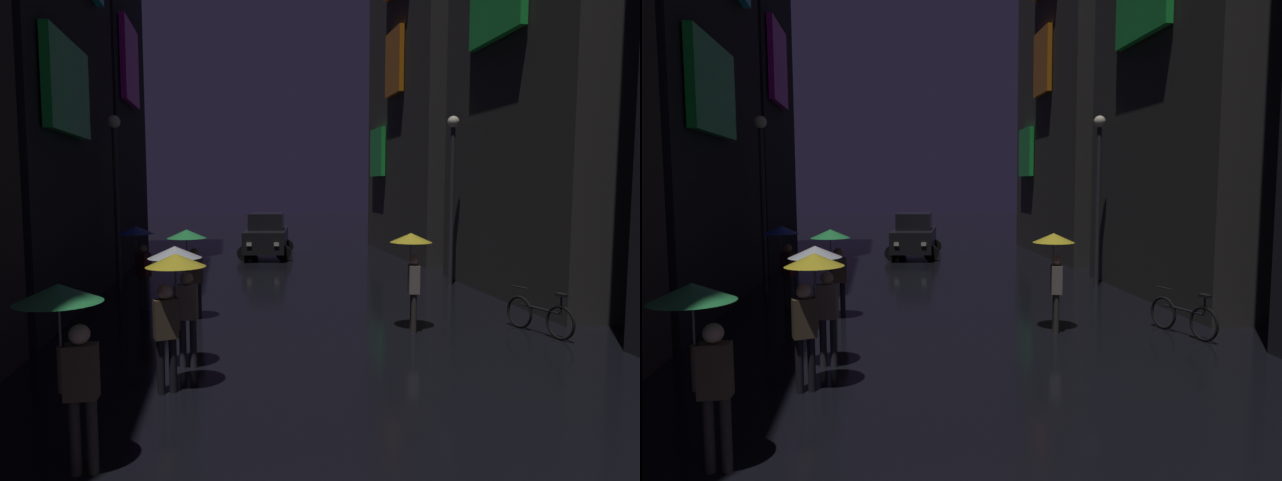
{
  "view_description": "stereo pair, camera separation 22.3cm",
  "coord_description": "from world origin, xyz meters",
  "views": [
    {
      "loc": [
        -1.91,
        -2.3,
        3.15
      ],
      "look_at": [
        0.0,
        9.28,
        2.0
      ],
      "focal_mm": 32.0,
      "sensor_mm": 36.0,
      "label": 1
    },
    {
      "loc": [
        -1.69,
        -2.34,
        3.15
      ],
      "look_at": [
        0.0,
        9.28,
        2.0
      ],
      "focal_mm": 32.0,
      "sensor_mm": 36.0,
      "label": 2
    }
  ],
  "objects": [
    {
      "name": "pedestrian_foreground_left_clear",
      "position": [
        -2.72,
        7.52,
        1.67
      ],
      "size": [
        0.9,
        0.9,
        2.12
      ],
      "color": "#2D2D38",
      "rests_on": "ground"
    },
    {
      "name": "pedestrian_midstreet_centre_green",
      "position": [
        -3.6,
        3.95,
        1.67
      ],
      "size": [
        0.9,
        0.9,
        2.12
      ],
      "color": "#38332D",
      "rests_on": "ground"
    },
    {
      "name": "building_right_far",
      "position": [
        7.48,
        22.49,
        9.84
      ],
      "size": [
        4.25,
        8.98,
        19.66
      ],
      "color": "#33302D",
      "rests_on": "ground"
    },
    {
      "name": "pedestrian_far_right_green",
      "position": [
        -2.77,
        11.17,
        1.67
      ],
      "size": [
        0.9,
        0.9,
        2.12
      ],
      "color": "black",
      "rests_on": "ground"
    },
    {
      "name": "pedestrian_foreground_right_blue",
      "position": [
        -4.1,
        12.45,
        1.67
      ],
      "size": [
        0.9,
        0.9,
        2.12
      ],
      "color": "#2D2D38",
      "rests_on": "ground"
    },
    {
      "name": "pedestrian_midstreet_left_yellow",
      "position": [
        2.0,
        9.32,
        1.67
      ],
      "size": [
        0.9,
        0.9,
        2.12
      ],
      "color": "#38332D",
      "rests_on": "ground"
    },
    {
      "name": "streetlamp_right_far",
      "position": [
        5.0,
        14.48,
        3.3
      ],
      "size": [
        0.36,
        0.36,
        5.25
      ],
      "color": "#2D2D33",
      "rests_on": "ground"
    },
    {
      "name": "streetlamp_left_far",
      "position": [
        -5.0,
        14.74,
        3.23
      ],
      "size": [
        0.36,
        0.36,
        5.1
      ],
      "color": "#2D2D33",
      "rests_on": "ground"
    },
    {
      "name": "bicycle_parked_at_storefront",
      "position": [
        4.6,
        8.61,
        0.39
      ],
      "size": [
        0.59,
        1.76,
        0.96
      ],
      "color": "black",
      "rests_on": "ground"
    },
    {
      "name": "pedestrian_near_crossing_yellow",
      "position": [
        -2.72,
        6.41,
        1.67
      ],
      "size": [
        0.9,
        0.9,
        2.12
      ],
      "color": "black",
      "rests_on": "ground"
    },
    {
      "name": "car_distant",
      "position": [
        -0.17,
        22.55,
        0.93
      ],
      "size": [
        2.65,
        4.33,
        1.92
      ],
      "color": "black",
      "rests_on": "ground"
    }
  ]
}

